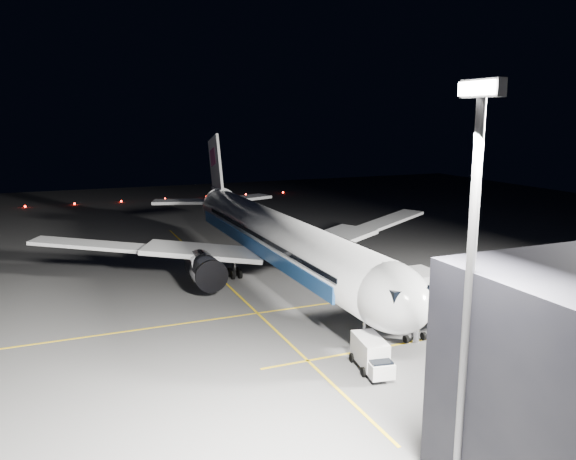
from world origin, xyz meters
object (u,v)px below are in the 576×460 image
(baggage_tug, at_px, (368,262))
(safety_cone_b, at_px, (348,270))
(service_truck, at_px, (372,354))
(safety_cone_a, at_px, (287,262))
(airliner, at_px, (273,236))
(safety_cone_c, at_px, (292,264))
(jet_bridge, at_px, (540,274))
(floodlight_mast_south, at_px, (471,264))

(baggage_tug, distance_m, safety_cone_b, 3.73)
(service_truck, distance_m, safety_cone_a, 32.53)
(airliner, relative_size, safety_cone_c, 92.14)
(jet_bridge, height_order, service_truck, jet_bridge)
(airliner, relative_size, safety_cone_a, 89.73)
(airliner, relative_size, floodlight_mast_south, 2.97)
(service_truck, distance_m, safety_cone_b, 27.53)
(floodlight_mast_south, relative_size, safety_cone_c, 31.02)
(floodlight_mast_south, bearing_deg, service_truck, 165.31)
(jet_bridge, height_order, safety_cone_c, jet_bridge)
(baggage_tug, bearing_deg, safety_cone_b, -83.74)
(service_truck, relative_size, safety_cone_c, 7.60)
(service_truck, bearing_deg, baggage_tug, 159.55)
(airliner, height_order, baggage_tug, airliner)
(baggage_tug, xyz_separation_m, safety_cone_c, (-4.28, -8.87, -0.46))
(floodlight_mast_south, distance_m, safety_cone_c, 47.56)
(jet_bridge, relative_size, floodlight_mast_south, 1.66)
(jet_bridge, distance_m, safety_cone_b, 23.60)
(safety_cone_a, bearing_deg, baggage_tug, 56.71)
(baggage_tug, relative_size, safety_cone_b, 3.98)
(service_truck, relative_size, baggage_tug, 1.88)
(safety_cone_b, relative_size, safety_cone_c, 1.02)
(floodlight_mast_south, height_order, safety_cone_c, floodlight_mast_south)
(baggage_tug, bearing_deg, safety_cone_a, -134.61)
(airliner, distance_m, service_truck, 26.91)
(jet_bridge, xyz_separation_m, safety_cone_a, (-28.45, -14.06, -4.24))
(floodlight_mast_south, xyz_separation_m, safety_cone_a, (-46.45, 10.01, -12.03))
(airliner, bearing_deg, safety_cone_c, 133.81)
(jet_bridge, distance_m, baggage_tug, 23.53)
(jet_bridge, distance_m, safety_cone_a, 32.02)
(safety_cone_b, bearing_deg, safety_cone_a, -142.46)
(floodlight_mast_south, height_order, safety_cone_b, floodlight_mast_south)
(floodlight_mast_south, bearing_deg, safety_cone_a, 167.83)
(jet_bridge, xyz_separation_m, service_truck, (3.47, -20.26, -3.26))
(airliner, bearing_deg, safety_cone_a, 143.35)
(jet_bridge, relative_size, safety_cone_a, 50.21)
(airliner, distance_m, floodlight_mast_south, 42.13)
(service_truck, xyz_separation_m, safety_cone_a, (-31.92, 6.20, -0.98))
(airliner, xyz_separation_m, safety_cone_b, (1.56, 9.33, -4.82))
(airliner, bearing_deg, service_truck, -4.74)
(service_truck, bearing_deg, airliner, -175.19)
(safety_cone_a, relative_size, safety_cone_b, 1.01)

